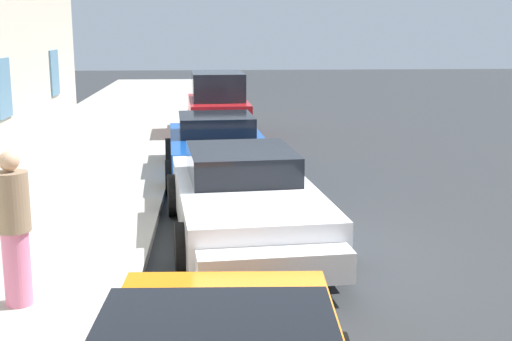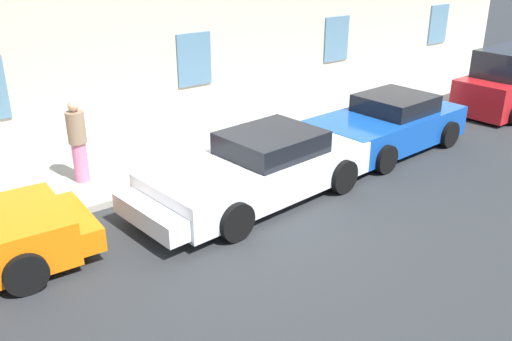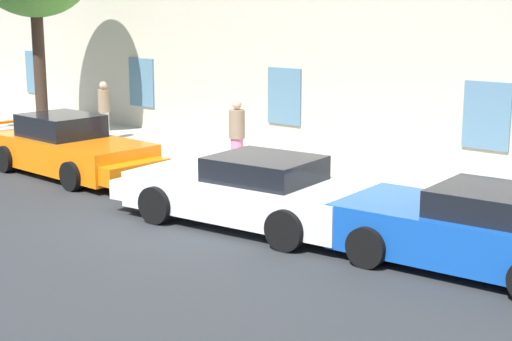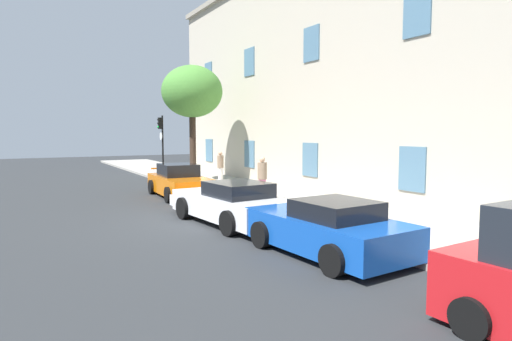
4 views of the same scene
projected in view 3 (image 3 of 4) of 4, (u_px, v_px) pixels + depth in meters
The scene contains 7 objects.
ground_plane at pixel (200, 221), 14.77m from camera, with size 80.00×80.00×0.00m, color #2B2D30.
sidewalk at pixel (323, 181), 17.74m from camera, with size 60.00×4.37×0.14m, color #A8A399.
sportscar_red_lead at pixel (74, 150), 18.52m from camera, with size 5.02×2.23×1.42m.
sportscar_yellow_flank at pixel (242, 191), 14.55m from camera, with size 5.19×2.52×1.31m.
sportscar_white_middle at pixel (461, 229), 12.17m from camera, with size 4.58×2.37×1.30m.
pedestrian_admiring at pixel (237, 137), 17.99m from camera, with size 0.52×0.52×1.73m.
pedestrian_strolling at pixel (104, 110), 22.44m from camera, with size 0.33×0.33×1.70m.
Camera 3 is at (10.01, -10.18, 4.04)m, focal length 54.82 mm.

